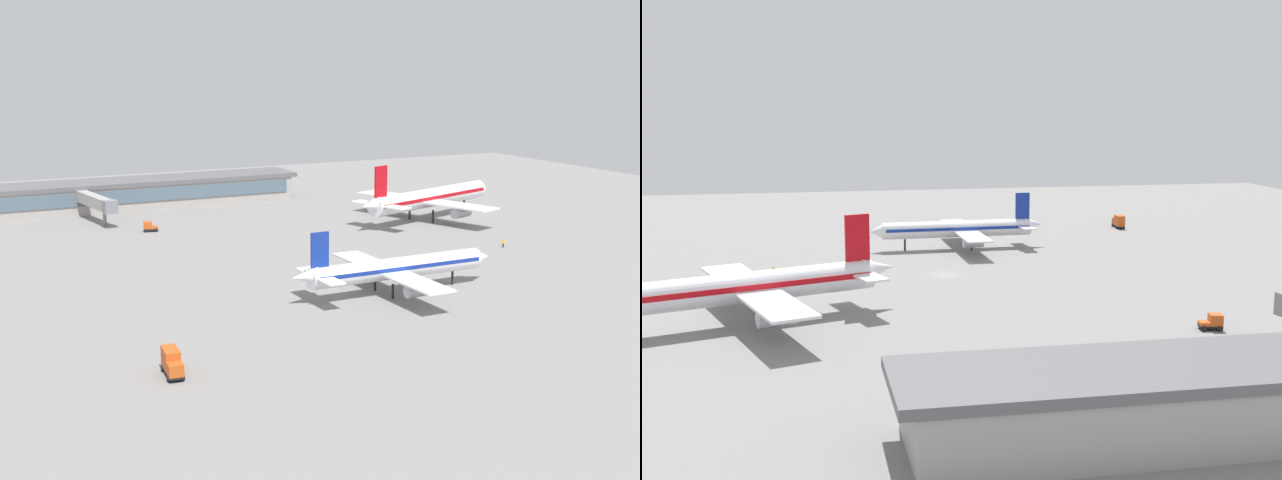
% 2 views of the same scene
% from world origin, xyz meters
% --- Properties ---
extents(ground, '(288.00, 288.00, 0.00)m').
position_xyz_m(ground, '(0.00, 0.00, 0.00)').
color(ground, gray).
extents(terminal_building, '(86.90, 14.84, 7.56)m').
position_xyz_m(terminal_building, '(24.69, -77.94, 3.85)').
color(terminal_building, '#9E9993').
rests_on(terminal_building, ground).
extents(airplane_at_gate, '(47.70, 39.19, 14.96)m').
position_xyz_m(airplane_at_gate, '(-34.76, -27.99, 5.44)').
color(airplane_at_gate, white).
rests_on(airplane_at_gate, ground).
extents(airplane_taxiing, '(39.29, 31.42, 11.97)m').
position_xyz_m(airplane_taxiing, '(7.63, 26.38, 4.35)').
color(airplane_taxiing, white).
rests_on(airplane_taxiing, ground).
extents(baggage_tug, '(3.53, 2.78, 2.30)m').
position_xyz_m(baggage_tug, '(31.09, -43.97, 1.16)').
color(baggage_tug, black).
rests_on(baggage_tug, ground).
extents(catering_truck, '(2.64, 5.76, 3.30)m').
position_xyz_m(catering_truck, '(52.94, 47.13, 1.70)').
color(catering_truck, black).
rests_on(catering_truck, ground).
extents(ground_crew_worker, '(0.54, 0.50, 1.67)m').
position_xyz_m(ground_crew_worker, '(-31.65, 5.61, 0.85)').
color(ground_crew_worker, '#1E2338').
rests_on(ground_crew_worker, ground).
extents(jet_bridge, '(5.93, 21.85, 6.74)m').
position_xyz_m(jet_bridge, '(39.62, -60.29, 5.14)').
color(jet_bridge, '#9E9993').
rests_on(jet_bridge, ground).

